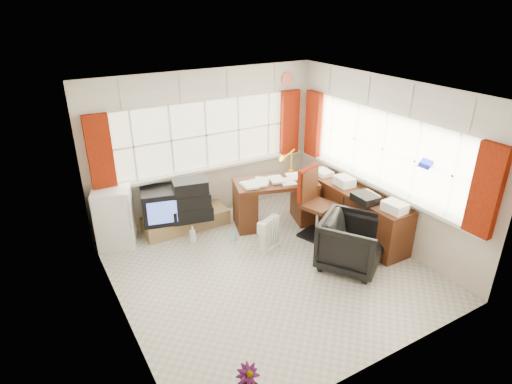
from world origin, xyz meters
TOP-DOWN VIEW (x-y plane):
  - ground at (0.00, 0.00)m, footprint 4.00×4.00m
  - room_walls at (0.00, 0.00)m, footprint 4.00×4.00m
  - window_back at (0.00, 1.94)m, footprint 3.70×0.12m
  - window_right at (1.94, 0.00)m, footprint 0.12×3.70m
  - curtains at (0.92, 0.93)m, footprint 3.83×3.83m
  - overhead_cabinets at (0.98, 0.98)m, footprint 3.98×3.98m
  - desk at (0.81, 1.11)m, footprint 1.47×1.02m
  - desk_lamp at (1.28, 1.35)m, footprint 0.15×0.13m
  - task_chair at (1.12, 0.52)m, footprint 0.59×0.61m
  - office_chair at (1.05, -0.50)m, footprint 1.13×1.14m
  - radiator at (0.28, 0.43)m, footprint 0.39×0.27m
  - credenza at (1.73, 0.20)m, footprint 0.50×2.00m
  - file_tray at (1.55, -0.17)m, footprint 0.30×0.37m
  - tv_bench at (-0.55, 1.72)m, footprint 1.40×0.50m
  - crt_tv at (-0.95, 1.72)m, footprint 0.69×0.66m
  - hifi_stack at (-0.51, 1.54)m, footprint 0.70×0.52m
  - mini_fridge at (-1.65, 1.80)m, footprint 0.69×0.69m
  - spray_bottle_a at (-0.63, 1.24)m, footprint 0.11×0.12m
  - spray_bottle_b at (-0.06, 0.97)m, footprint 0.12×0.12m

SIDE VIEW (x-z plane):
  - ground at x=0.00m, z-range 0.00..0.00m
  - spray_bottle_b at x=-0.06m, z-range 0.00..0.19m
  - tv_bench at x=-0.55m, z-range 0.00..0.25m
  - spray_bottle_a at x=-0.63m, z-range 0.00..0.27m
  - radiator at x=0.28m, z-range -0.05..0.49m
  - office_chair at x=1.05m, z-range 0.00..0.76m
  - credenza at x=1.73m, z-range -0.03..0.82m
  - desk at x=0.81m, z-range 0.02..0.84m
  - mini_fridge at x=-1.65m, z-range 0.00..0.93m
  - crt_tv at x=-0.95m, z-range 0.25..0.78m
  - hifi_stack at x=-0.51m, z-range 0.23..0.89m
  - task_chair at x=1.12m, z-range 0.03..1.16m
  - file_tray at x=1.55m, z-range 0.75..0.87m
  - window_back at x=0.00m, z-range -0.85..2.75m
  - window_right at x=1.94m, z-range -0.85..2.75m
  - desk_lamp at x=1.28m, z-range 0.85..1.25m
  - curtains at x=0.92m, z-range 0.88..2.03m
  - room_walls at x=0.00m, z-range -0.50..3.50m
  - overhead_cabinets at x=0.98m, z-range 2.01..2.49m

